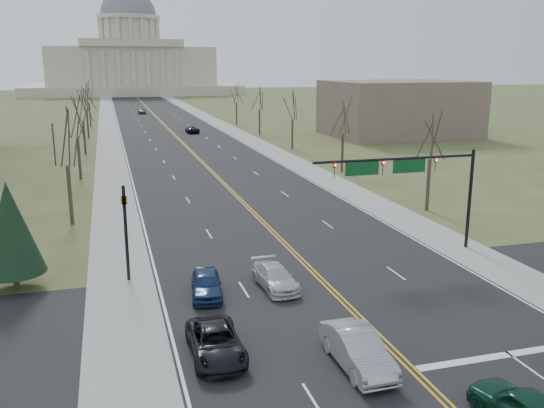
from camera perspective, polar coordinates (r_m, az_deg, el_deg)
ground at (r=27.70m, az=12.69°, el=-14.75°), size 600.00×600.00×0.00m
road at (r=132.39m, az=-10.72°, el=7.83°), size 20.00×380.00×0.01m
cross_road at (r=32.52m, az=7.60°, el=-10.06°), size 120.00×14.00×0.01m
sidewalk_left at (r=131.83m, az=-15.96°, el=7.53°), size 4.00×380.00×0.03m
sidewalk_right at (r=134.03m, az=-5.56°, el=8.08°), size 4.00×380.00×0.03m
center_line at (r=132.39m, az=-10.72°, el=7.84°), size 0.42×380.00×0.01m
edge_line_left at (r=131.85m, az=-15.00°, el=7.59°), size 0.15×380.00×0.01m
edge_line_right at (r=133.65m, az=-6.50°, el=8.04°), size 0.15×380.00×0.01m
stop_bar at (r=29.54m, az=22.46°, el=-13.59°), size 9.50×0.50×0.01m
capitol at (r=271.37m, az=-13.80°, el=13.59°), size 90.00×60.00×50.00m
signal_mast at (r=40.51m, az=13.33°, el=2.98°), size 12.12×0.44×7.20m
signal_left at (r=35.92m, az=-14.33°, el=-1.78°), size 0.32×0.36×6.00m
tree_r_0 at (r=53.39m, az=15.50°, el=6.23°), size 3.74×3.74×8.50m
tree_l_0 at (r=49.67m, az=-19.78°, el=5.85°), size 3.96×3.96×9.00m
tree_r_1 at (r=71.11m, az=7.08°, el=8.37°), size 3.74×3.74×8.50m
tree_l_1 at (r=69.53m, az=-18.83°, el=7.96°), size 3.96×3.96×9.00m
tree_r_2 at (r=89.80m, az=2.05°, el=9.56°), size 3.74×3.74×8.50m
tree_l_2 at (r=89.45m, az=-18.30°, el=9.12°), size 3.96×3.96×9.00m
tree_r_3 at (r=108.96m, az=-1.25°, el=10.30°), size 3.74×3.74×8.50m
tree_l_3 at (r=109.40m, az=-17.96°, el=9.87°), size 3.96×3.96×9.00m
tree_r_4 at (r=128.37m, az=-3.57°, el=10.79°), size 3.74×3.74×8.50m
tree_l_4 at (r=129.37m, az=-17.73°, el=10.38°), size 3.96×3.96×9.00m
conifer_l at (r=36.85m, az=-24.50°, el=-2.17°), size 3.64×3.64×6.50m
bldg_right_mass at (r=110.60m, az=12.39°, el=9.24°), size 25.00×20.00×10.00m
car_sb_inner_lead at (r=26.35m, az=8.48°, el=-14.06°), size 1.82×5.03×1.65m
car_sb_outer_lead at (r=27.07m, az=-5.59°, el=-13.49°), size 2.33×4.99×1.38m
car_sb_inner_second at (r=34.55m, az=0.32°, el=-7.27°), size 2.18×4.69×1.33m
car_sb_outer_second at (r=33.61m, az=-6.53°, el=-7.86°), size 2.24×4.44×1.45m
car_far_nb at (r=113.48m, az=-7.91°, el=7.34°), size 2.26×4.90×1.36m
car_far_sb at (r=160.22m, az=-12.77°, el=9.01°), size 2.10×4.86×1.63m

